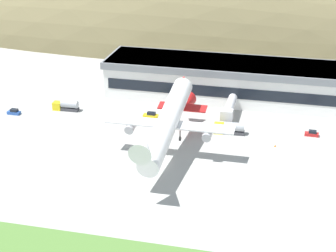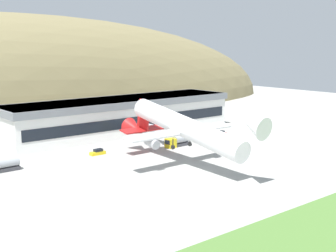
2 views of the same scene
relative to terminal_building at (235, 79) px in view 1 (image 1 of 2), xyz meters
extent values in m
plane|color=#9E9E99|center=(-12.37, -48.59, -6.78)|extent=(373.61, 373.61, 0.00)
ellipsoid|color=olive|center=(-14.03, 67.26, -6.78)|extent=(310.29, 75.46, 85.67)
cube|color=white|center=(0.00, 0.02, -0.80)|extent=(80.11, 18.65, 11.96)
cube|color=slate|center=(0.00, 0.02, 4.11)|extent=(81.31, 19.85, 2.15)
cube|color=black|center=(0.00, -9.35, -1.39)|extent=(76.91, 0.16, 3.35)
cylinder|color=silver|center=(0.67, -16.20, -2.78)|extent=(2.60, 13.80, 2.60)
cube|color=silver|center=(0.67, -23.10, -2.78)|extent=(3.38, 2.86, 2.86)
cylinder|color=slate|center=(0.67, -22.60, -4.78)|extent=(0.36, 0.36, 4.00)
cylinder|color=white|center=(-11.02, -44.98, 2.90)|extent=(5.12, 37.51, 11.03)
cone|color=white|center=(-11.02, -66.10, 6.34)|extent=(5.02, 6.37, 5.86)
cone|color=red|center=(-11.02, -23.34, -0.62)|extent=(5.02, 7.38, 6.03)
cube|color=red|center=(-11.02, -27.39, 4.02)|extent=(0.50, 5.83, 8.60)
cube|color=red|center=(-11.02, -27.14, 0.00)|extent=(13.32, 3.60, 0.93)
cube|color=white|center=(-11.02, -43.14, 1.70)|extent=(32.38, 3.63, 1.02)
cylinder|color=#9E9EA3|center=(-20.73, -43.67, 0.24)|extent=(2.30, 3.92, 2.85)
cylinder|color=#9E9EA3|center=(-1.30, -43.67, 0.24)|extent=(2.30, 3.92, 2.85)
cylinder|color=#2D2D2D|center=(-13.84, -43.14, -0.81)|extent=(0.28, 0.28, 2.20)
cylinder|color=#2D2D2D|center=(-13.84, -43.14, -1.91)|extent=(0.45, 1.10, 1.10)
cylinder|color=#2D2D2D|center=(-8.20, -43.14, -0.81)|extent=(0.28, 0.28, 2.20)
cylinder|color=#2D2D2D|center=(-8.20, -43.14, -1.91)|extent=(0.45, 1.10, 1.10)
cylinder|color=#2D2D2D|center=(-11.02, -57.82, 1.69)|extent=(0.22, 0.22, 1.98)
cylinder|color=#2D2D2D|center=(-11.02, -57.82, 0.70)|extent=(0.30, 0.82, 0.82)
cube|color=#264C99|center=(-61.82, -27.59, -6.33)|extent=(3.81, 1.80, 0.90)
cube|color=black|center=(-61.63, -27.60, -5.51)|extent=(2.11, 1.51, 0.73)
cube|color=gold|center=(-21.81, -20.61, -6.33)|extent=(4.36, 1.75, 0.89)
cube|color=black|center=(-21.60, -20.61, -5.52)|extent=(2.40, 1.47, 0.73)
cube|color=#B21E1E|center=(23.94, -22.93, -6.34)|extent=(3.76, 1.75, 0.87)
cube|color=black|center=(24.12, -22.94, -5.56)|extent=(2.09, 1.44, 0.71)
cube|color=gold|center=(-50.68, -21.19, -5.56)|extent=(2.54, 2.46, 2.44)
cube|color=black|center=(-51.95, -21.22, -5.12)|extent=(0.12, 2.05, 1.07)
cube|color=#38383D|center=(-46.79, -21.11, -6.33)|extent=(5.33, 2.28, 0.90)
cylinder|color=#999EA3|center=(-46.79, -21.11, -4.73)|extent=(5.07, 2.39, 2.29)
cube|color=gold|center=(-0.85, -26.71, -5.41)|extent=(2.78, 2.67, 2.73)
cube|color=black|center=(-2.20, -26.78, -4.92)|extent=(0.20, 2.15, 1.20)
cube|color=#38383D|center=(3.28, -26.48, -6.33)|extent=(5.74, 2.58, 0.90)
cylinder|color=#999EA3|center=(3.28, -26.48, -4.68)|extent=(5.46, 2.69, 2.40)
cube|color=orange|center=(14.76, -31.98, -6.76)|extent=(0.52, 0.52, 0.03)
cone|color=orange|center=(14.76, -31.98, -6.47)|extent=(0.40, 0.40, 0.55)
camera|label=1|loc=(17.91, -166.05, 57.10)|focal=60.00mm
camera|label=2|loc=(-86.22, -128.95, 23.34)|focal=50.00mm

